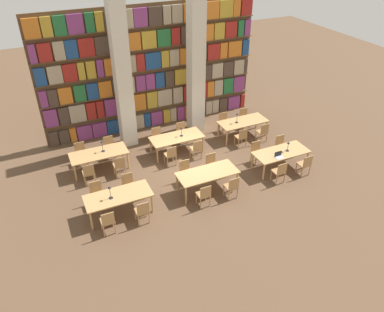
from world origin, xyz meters
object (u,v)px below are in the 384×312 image
Objects in this scene: desk_lamp_2 at (102,144)px; chair_22 at (263,132)px; chair_21 at (224,122)px; reading_table_5 at (243,123)px; laptop at (279,156)px; chair_16 at (171,155)px; chair_0 at (108,221)px; chair_18 at (196,148)px; desk_lamp_1 at (288,145)px; desk_lamp_4 at (237,116)px; chair_7 at (212,164)px; reading_table_2 at (281,153)px; chair_20 at (241,137)px; chair_1 at (97,193)px; chair_2 at (142,211)px; chair_15 at (109,146)px; chair_11 at (281,145)px; reading_table_3 at (99,154)px; chair_23 at (244,117)px; chair_8 at (280,171)px; chair_3 at (129,185)px; pillar_left at (123,78)px; reading_table_1 at (207,174)px; chair_5 at (186,171)px; reading_table_4 at (177,138)px; chair_9 at (257,151)px; chair_17 at (157,137)px; chair_14 at (119,165)px; desk_lamp_3 at (181,130)px; chair_19 at (182,132)px; chair_6 at (232,186)px; pillar_center at (196,66)px; desk_lamp_0 at (110,190)px; chair_13 at (81,153)px; chair_10 at (305,164)px; chair_12 at (89,173)px.

desk_lamp_2 is 6.88m from chair_22.
reading_table_5 is at bearing 124.04° from chair_21.
laptop reaches higher than chair_16.
chair_0 is at bearing -153.07° from reading_table_5.
chair_18 is at bearing 32.26° from chair_0.
desk_lamp_4 reaches higher than desk_lamp_1.
reading_table_2 is at bearing 164.86° from chair_7.
chair_1 is at bearing -169.00° from chair_20.
chair_21 is at bearing 38.87° from chair_2.
desk_lamp_2 is 5.81m from chair_20.
desk_lamp_4 is (5.51, -0.82, 0.58)m from chair_15.
chair_11 is (7.60, -0.02, 0.00)m from chair_1.
chair_2 is 3.65m from reading_table_3.
chair_8 is at bearing 75.41° from chair_23.
chair_0 and chair_3 have the same top height.
pillar_left is 2.74× the size of reading_table_1.
chair_5 and chair_11 have the same top height.
chair_23 reaches higher than reading_table_4.
chair_1 is at bearing 67.96° from chair_15.
chair_9 is 2.80× the size of laptop.
chair_17 is (0.00, 1.53, 0.00)m from chair_16.
chair_14 is 2.49m from chair_17.
chair_7 is 3.54m from chair_21.
desk_lamp_1 is 0.44× the size of chair_21.
chair_8 is at bearing -98.91° from reading_table_5.
desk_lamp_3 is 3.67m from chair_22.
desk_lamp_3 reaches higher than chair_19.
chair_8 is 1.00× the size of chair_17.
reading_table_4 is (-0.59, 2.03, 0.20)m from chair_7.
chair_7 and chair_14 have the same top height.
chair_6 is 1.00× the size of chair_7.
reading_table_2 is (2.63, -0.71, 0.20)m from chair_7.
chair_22 is at bearing -6.68° from reading_table_3.
desk_lamp_1 is at bearing 165.46° from chair_7.
chair_6 is 3.04m from chair_16.
chair_15 is at bearing -169.76° from pillar_center.
desk_lamp_0 is at bearing 41.44° from chair_19.
chair_16 is at bearing 141.26° from chair_15.
desk_lamp_4 is (6.67, -0.82, 0.58)m from chair_13.
pillar_left is at bearing 156.37° from chair_22.
pillar_center is 3.40m from chair_23.
chair_0 is 1.00× the size of chair_10.
chair_9 is 2.81m from chair_21.
chair_7 is at bearing 165.46° from desk_lamp_1.
chair_12 is 3.20m from chair_16.
chair_16 is at bearing -2.01° from chair_12.
reading_table_1 is 2.44× the size of chair_11.
laptop is at bearing 163.67° from chair_5.
chair_21 reaches higher than reading_table_1.
chair_7 is 2.80× the size of laptop.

